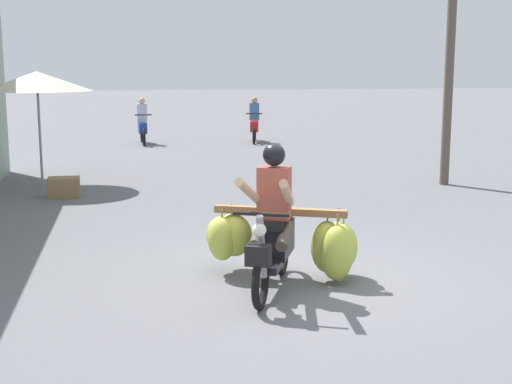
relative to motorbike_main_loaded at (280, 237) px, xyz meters
name	(u,v)px	position (x,y,z in m)	size (l,w,h in m)	color
ground_plane	(298,283)	(0.18, -0.12, -0.50)	(120.00, 120.00, 0.00)	slate
motorbike_main_loaded	(280,237)	(0.00, 0.00, 0.00)	(1.77, 1.99, 1.58)	black
motorbike_distant_ahead_left	(142,125)	(-1.26, 14.37, 0.07)	(0.50, 1.62, 1.40)	black
motorbike_distant_ahead_right	(254,124)	(2.18, 14.31, 0.07)	(0.57, 1.61, 1.40)	black
market_umbrella_near_shop	(37,81)	(-3.38, 7.03, 1.57)	(2.12, 2.12, 2.26)	#99999E
produce_crate	(64,187)	(-2.84, 5.70, -0.32)	(0.56, 0.40, 0.36)	olive
utility_pole	(451,34)	(4.60, 5.80, 2.48)	(0.18, 0.18, 5.96)	brown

